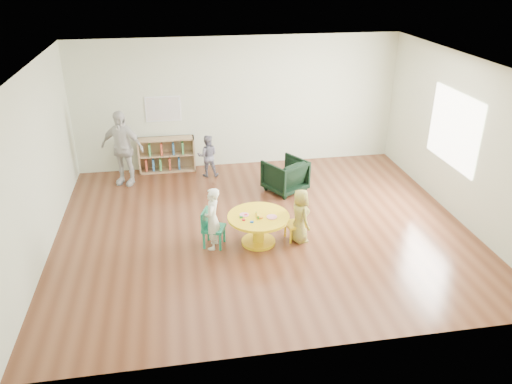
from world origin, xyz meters
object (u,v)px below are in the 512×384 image
at_px(bookshelf, 166,155).
at_px(toddler, 208,156).
at_px(activity_table, 258,224).
at_px(kid_chair_right, 297,223).
at_px(child_left, 212,219).
at_px(child_right, 300,216).
at_px(adult_caretaker, 122,148).
at_px(kid_chair_left, 211,227).
at_px(armchair, 285,176).

relative_size(bookshelf, toddler, 1.32).
xyz_separation_m(activity_table, bookshelf, (-1.45, 3.34, 0.02)).
xyz_separation_m(kid_chair_right, child_left, (-1.40, -0.04, 0.22)).
height_order(kid_chair_right, child_right, child_right).
height_order(child_right, adult_caretaker, adult_caretaker).
bearing_deg(kid_chair_left, armchair, 158.62).
distance_m(activity_table, bookshelf, 3.64).
relative_size(armchair, toddler, 0.80).
distance_m(armchair, child_right, 1.94).
height_order(armchair, toddler, toddler).
bearing_deg(bookshelf, kid_chair_right, -57.50).
bearing_deg(adult_caretaker, activity_table, -28.44).
xyz_separation_m(kid_chair_right, bookshelf, (-2.11, 3.31, 0.07)).
xyz_separation_m(kid_chair_left, child_left, (0.02, -0.07, 0.18)).
distance_m(armchair, child_left, 2.49).
bearing_deg(kid_chair_right, bookshelf, 23.32).
bearing_deg(child_right, child_left, 75.83).
bearing_deg(kid_chair_right, child_right, -172.80).
height_order(activity_table, child_right, child_right).
height_order(activity_table, bookshelf, bookshelf).
xyz_separation_m(activity_table, child_right, (0.68, -0.05, 0.11)).
xyz_separation_m(kid_chair_left, toddler, (0.18, 2.83, 0.12)).
height_order(kid_chair_right, toddler, toddler).
height_order(child_left, child_right, child_left).
bearing_deg(child_left, toddler, -166.63).
bearing_deg(activity_table, kid_chair_left, 175.21).
bearing_deg(activity_table, kid_chair_right, 3.25).
xyz_separation_m(bookshelf, armchair, (2.32, -1.46, -0.04)).
distance_m(activity_table, child_right, 0.69).
height_order(kid_chair_left, armchair, armchair).
height_order(activity_table, kid_chair_right, kid_chair_right).
bearing_deg(kid_chair_left, adult_caretaker, -130.24).
bearing_deg(child_left, adult_caretaker, -134.52).
bearing_deg(armchair, toddler, -65.24).
relative_size(armchair, adult_caretaker, 0.47).
xyz_separation_m(bookshelf, toddler, (0.87, -0.45, 0.09)).
xyz_separation_m(toddler, adult_caretaker, (-1.72, -0.09, 0.32)).
distance_m(armchair, toddler, 1.77).
bearing_deg(bookshelf, activity_table, -66.52).
distance_m(child_right, toddler, 3.20).
distance_m(kid_chair_right, adult_caretaker, 4.08).
bearing_deg(child_left, bookshelf, -151.58).
bearing_deg(kid_chair_left, activity_table, 105.66).
bearing_deg(adult_caretaker, child_right, -21.54).
bearing_deg(kid_chair_right, activity_table, 84.07).
relative_size(kid_chair_right, adult_caretaker, 0.36).
bearing_deg(adult_caretaker, bookshelf, 54.63).
relative_size(armchair, child_right, 0.79).
relative_size(kid_chair_right, bookshelf, 0.46).
relative_size(toddler, adult_caretaker, 0.59).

